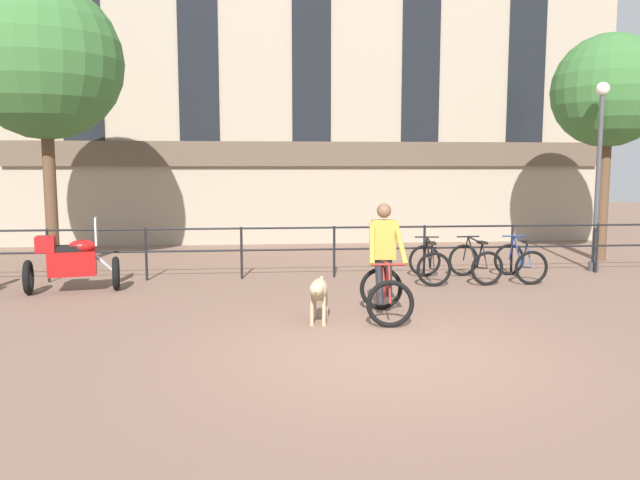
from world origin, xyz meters
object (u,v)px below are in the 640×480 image
object	(u,v)px
dog	(319,291)
parked_bicycle_mid_right	(520,262)
parked_bicycle_near_lamp	(429,263)
parked_motorcycle	(71,261)
street_lamp	(599,166)
cyclist_with_bike	(385,266)
parked_bicycle_mid_left	(475,263)

from	to	relation	value
dog	parked_bicycle_mid_right	xyz separation A→B (m)	(4.33, 3.07, -0.12)
dog	parked_bicycle_near_lamp	distance (m)	3.94
dog	parked_motorcycle	world-z (taller)	parked_motorcycle
parked_bicycle_near_lamp	street_lamp	world-z (taller)	street_lamp
cyclist_with_bike	parked_bicycle_mid_left	world-z (taller)	cyclist_with_bike
cyclist_with_bike	parked_bicycle_near_lamp	size ratio (longest dim) A/B	1.45
parked_bicycle_near_lamp	parked_bicycle_mid_left	size ratio (longest dim) A/B	0.99
parked_bicycle_mid_left	parked_bicycle_near_lamp	bearing A→B (deg)	-6.43
dog	street_lamp	size ratio (longest dim) A/B	0.25
street_lamp	parked_bicycle_mid_left	bearing A→B (deg)	-163.66
dog	parked_motorcycle	xyz separation A→B (m)	(-4.20, 2.65, 0.09)
parked_bicycle_near_lamp	cyclist_with_bike	bearing A→B (deg)	67.53
parked_bicycle_mid_right	street_lamp	world-z (taller)	street_lamp
dog	street_lamp	bearing A→B (deg)	42.34
parked_motorcycle	street_lamp	size ratio (longest dim) A/B	0.42
parked_bicycle_near_lamp	street_lamp	size ratio (longest dim) A/B	0.29
parked_bicycle_mid_left	parked_bicycle_mid_right	bearing A→B (deg)	173.56
dog	parked_bicycle_near_lamp	bearing A→B (deg)	61.68
cyclist_with_bike	dog	bearing A→B (deg)	-156.18
cyclist_with_bike	dog	size ratio (longest dim) A/B	1.66
parked_motorcycle	street_lamp	bearing A→B (deg)	-93.96
parked_motorcycle	parked_bicycle_mid_left	size ratio (longest dim) A/B	1.43
parked_motorcycle	parked_bicycle_near_lamp	size ratio (longest dim) A/B	1.44
street_lamp	parked_bicycle_mid_right	bearing A→B (deg)	-156.90
dog	parked_bicycle_mid_right	world-z (taller)	parked_bicycle_mid_right
cyclist_with_bike	street_lamp	xyz separation A→B (m)	(5.33, 3.57, 1.50)
cyclist_with_bike	street_lamp	distance (m)	6.58
street_lamp	cyclist_with_bike	bearing A→B (deg)	-146.16
cyclist_with_bike	parked_bicycle_near_lamp	distance (m)	3.09
cyclist_with_bike	parked_bicycle_near_lamp	bearing A→B (deg)	66.41
parked_bicycle_mid_right	street_lamp	distance (m)	2.92
dog	parked_bicycle_mid_left	size ratio (longest dim) A/B	0.87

